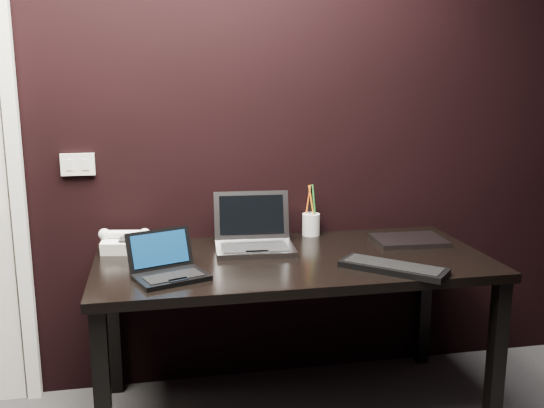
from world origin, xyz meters
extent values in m
plane|color=black|center=(0.00, 1.80, 1.30)|extent=(4.00, 0.00, 4.00)
cube|color=white|center=(-0.89, 1.77, 1.02)|extent=(0.06, 0.05, 2.11)
cube|color=silver|center=(-0.62, 1.79, 1.12)|extent=(0.15, 0.02, 0.10)
cube|color=silver|center=(-0.66, 1.78, 1.12)|extent=(0.03, 0.01, 0.05)
cube|color=silver|center=(-0.58, 1.78, 1.12)|extent=(0.03, 0.01, 0.05)
cube|color=black|center=(0.30, 1.40, 0.72)|extent=(1.70, 0.80, 0.04)
cube|color=black|center=(-0.50, 1.05, 0.35)|extent=(0.06, 0.06, 0.70)
cube|color=black|center=(1.10, 1.05, 0.35)|extent=(0.06, 0.06, 0.70)
cube|color=black|center=(-0.50, 1.75, 0.35)|extent=(0.06, 0.06, 0.70)
cube|color=black|center=(1.10, 1.75, 0.35)|extent=(0.06, 0.06, 0.70)
cube|color=black|center=(-0.23, 1.20, 0.75)|extent=(0.32, 0.27, 0.02)
cube|color=black|center=(-0.22, 1.18, 0.76)|extent=(0.24, 0.17, 0.00)
cube|color=black|center=(-0.21, 1.14, 0.76)|extent=(0.08, 0.05, 0.00)
cube|color=black|center=(-0.27, 1.31, 0.83)|extent=(0.27, 0.15, 0.15)
cube|color=#092343|center=(-0.27, 1.31, 0.84)|extent=(0.23, 0.12, 0.13)
cube|color=gray|center=(0.15, 1.52, 0.75)|extent=(0.37, 0.28, 0.02)
cube|color=black|center=(0.15, 1.49, 0.77)|extent=(0.30, 0.16, 0.00)
cube|color=gray|center=(0.15, 1.43, 0.77)|extent=(0.10, 0.05, 0.00)
cube|color=gray|center=(0.16, 1.68, 0.87)|extent=(0.36, 0.09, 0.22)
cube|color=black|center=(0.16, 1.67, 0.87)|extent=(0.31, 0.07, 0.18)
cube|color=black|center=(0.66, 1.14, 0.75)|extent=(0.42, 0.40, 0.02)
cube|color=black|center=(0.66, 1.14, 0.77)|extent=(0.37, 0.35, 0.00)
cube|color=gray|center=(0.90, 1.52, 0.75)|extent=(0.34, 0.25, 0.02)
cube|color=white|center=(-0.42, 1.64, 0.77)|extent=(0.22, 0.21, 0.08)
cylinder|color=white|center=(-0.42, 1.63, 0.82)|extent=(0.18, 0.07, 0.04)
sphere|color=silver|center=(-0.51, 1.65, 0.82)|extent=(0.06, 0.06, 0.05)
sphere|color=silver|center=(-0.33, 1.62, 0.82)|extent=(0.06, 0.06, 0.05)
cube|color=black|center=(-0.41, 1.59, 0.81)|extent=(0.08, 0.07, 0.01)
cube|color=black|center=(-0.34, 1.51, 0.79)|extent=(0.05, 0.04, 0.10)
cube|color=black|center=(-0.34, 1.50, 0.75)|extent=(0.07, 0.06, 0.02)
cylinder|color=silver|center=(0.47, 1.75, 0.79)|extent=(0.11, 0.11, 0.11)
cylinder|color=#D85514|center=(0.46, 1.75, 0.91)|extent=(0.03, 0.03, 0.16)
cylinder|color=#238030|center=(0.49, 1.75, 0.91)|extent=(0.02, 0.02, 0.16)
cylinder|color=black|center=(0.47, 1.76, 0.91)|extent=(0.02, 0.02, 0.16)
cylinder|color=#C76A12|center=(0.47, 1.74, 0.91)|extent=(0.03, 0.03, 0.16)
camera|label=1|loc=(-0.28, -1.07, 1.52)|focal=40.00mm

